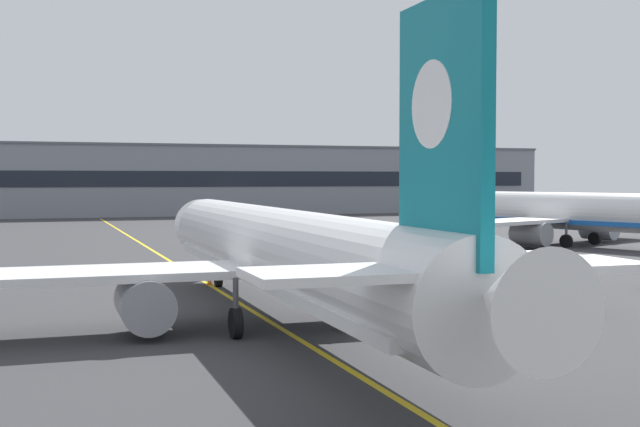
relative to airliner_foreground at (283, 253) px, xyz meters
The scene contains 6 objects.
ground_plane 14.96m from the airliner_foreground, 90.65° to the right, with size 400.00×400.00×0.00m, color #353538.
taxiway_centreline 15.79m from the airliner_foreground, 90.62° to the left, with size 0.30×180.00×0.01m, color yellow.
airliner_foreground is the anchor object (origin of this frame).
airliner_background 52.85m from the airliner_foreground, 40.68° to the left, with size 31.17×39.26×11.52m.
safety_cone_by_nose_gear 16.05m from the airliner_foreground, 90.50° to the left, with size 0.44×0.44×0.55m.
terminal_building 115.60m from the airliner_foreground, 86.86° to the left, with size 161.56×12.40×12.90m.
Camera 1 is at (-10.43, -20.80, 6.77)m, focal length 45.99 mm.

